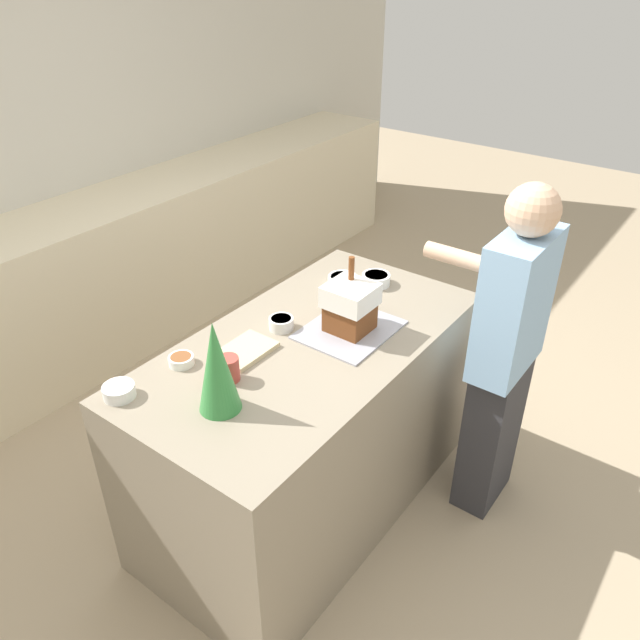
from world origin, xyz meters
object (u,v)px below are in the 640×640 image
(gingerbread_house, at_px, (350,306))
(candy_bowl_front_corner, at_px, (376,279))
(candy_bowl_far_left, at_px, (181,360))
(person, at_px, (504,356))
(decorative_tree, at_px, (217,367))
(baking_tray, at_px, (350,330))
(cookbook, at_px, (245,350))
(mug, at_px, (229,369))
(candy_bowl_near_tray_right, at_px, (119,391))
(candy_bowl_beside_tree, at_px, (343,280))
(candy_bowl_center_rear, at_px, (281,323))

(gingerbread_house, relative_size, candy_bowl_front_corner, 2.28)
(candy_bowl_far_left, xyz_separation_m, candy_bowl_front_corner, (0.98, -0.25, 0.01))
(person, bearing_deg, decorative_tree, 148.85)
(gingerbread_house, bearing_deg, decorative_tree, 173.49)
(baking_tray, distance_m, person, 0.65)
(cookbook, distance_m, person, 1.07)
(gingerbread_house, distance_m, cookbook, 0.46)
(mug, bearing_deg, candy_bowl_front_corner, -2.21)
(gingerbread_house, xyz_separation_m, candy_bowl_near_tray_right, (-0.84, 0.41, -0.09))
(baking_tray, xyz_separation_m, candy_bowl_beside_tree, (0.31, 0.25, 0.02))
(candy_bowl_center_rear, height_order, candy_bowl_far_left, candy_bowl_center_rear)
(candy_bowl_near_tray_right, xyz_separation_m, mug, (0.31, -0.24, 0.02))
(candy_bowl_near_tray_right, xyz_separation_m, cookbook, (0.47, -0.17, -0.02))
(decorative_tree, xyz_separation_m, person, (1.03, -0.62, -0.27))
(candy_bowl_beside_tree, bearing_deg, candy_bowl_center_rear, -177.78)
(decorative_tree, distance_m, cookbook, 0.37)
(candy_bowl_far_left, bearing_deg, candy_bowl_near_tray_right, 173.88)
(baking_tray, distance_m, candy_bowl_far_left, 0.69)
(candy_bowl_far_left, bearing_deg, mug, -79.47)
(gingerbread_house, distance_m, decorative_tree, 0.68)
(decorative_tree, bearing_deg, person, -31.15)
(candy_bowl_near_tray_right, relative_size, person, 0.07)
(gingerbread_house, relative_size, person, 0.20)
(baking_tray, bearing_deg, mug, 163.02)
(decorative_tree, xyz_separation_m, candy_bowl_center_rear, (0.52, 0.16, -0.14))
(mug, distance_m, person, 1.15)
(decorative_tree, bearing_deg, mug, 32.92)
(candy_bowl_front_corner, distance_m, candy_bowl_near_tray_right, 1.28)
(candy_bowl_far_left, xyz_separation_m, person, (0.93, -0.92, -0.12))
(candy_bowl_far_left, bearing_deg, candy_bowl_beside_tree, -7.93)
(gingerbread_house, relative_size, cookbook, 1.32)
(candy_bowl_near_tray_right, height_order, mug, mug)
(decorative_tree, bearing_deg, candy_bowl_center_rear, 16.94)
(candy_bowl_beside_tree, height_order, mug, mug)
(candy_bowl_beside_tree, bearing_deg, candy_bowl_far_left, 172.07)
(candy_bowl_front_corner, xyz_separation_m, cookbook, (-0.78, 0.11, -0.02))
(decorative_tree, height_order, person, person)
(gingerbread_house, height_order, candy_bowl_near_tray_right, gingerbread_house)
(decorative_tree, bearing_deg, candy_bowl_beside_tree, 10.10)
(baking_tray, relative_size, candy_bowl_front_corner, 3.03)
(candy_bowl_far_left, height_order, candy_bowl_near_tray_right, candy_bowl_near_tray_right)
(candy_bowl_beside_tree, bearing_deg, baking_tray, -140.99)
(baking_tray, bearing_deg, candy_bowl_near_tray_right, 154.35)
(gingerbread_house, bearing_deg, person, -57.14)
(candy_bowl_center_rear, xyz_separation_m, candy_bowl_beside_tree, (0.47, 0.02, -0.00))
(candy_bowl_far_left, distance_m, candy_bowl_near_tray_right, 0.27)
(candy_bowl_beside_tree, bearing_deg, cookbook, -178.50)
(candy_bowl_beside_tree, distance_m, mug, 0.86)
(gingerbread_house, distance_m, candy_bowl_near_tray_right, 0.94)
(candy_bowl_far_left, xyz_separation_m, candy_bowl_near_tray_right, (-0.27, 0.03, 0.01))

